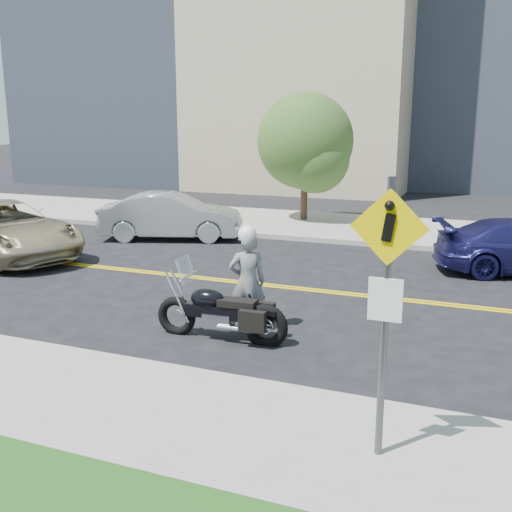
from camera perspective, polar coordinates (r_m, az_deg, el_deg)
The scene contains 8 objects.
ground_plane at distance 13.77m, azimuth -1.00°, elevation -2.58°, with size 120.00×120.00×0.00m, color black.
sidewalk_far at distance 20.71m, azimuth 7.06°, elevation 2.83°, with size 60.00×5.00×0.15m, color #9E9B91.
pedestrian_sign at distance 6.24m, azimuth 12.26°, elevation -3.53°, with size 0.78×0.08×3.00m.
motorcyclist at distance 10.48m, azimuth -0.82°, elevation -2.20°, with size 0.78×0.71×1.92m.
motorcycle at distance 10.17m, azimuth -3.34°, elevation -4.22°, with size 2.29×0.70×1.39m, color black, non-canonical shape.
suv at distance 17.61m, azimuth -23.02°, elevation 2.34°, with size 2.50×5.42×1.51m, color tan.
parked_car_silver at distance 18.83m, azimuth -8.08°, elevation 3.78°, with size 1.53×4.38×1.44m, color #B0B4B8.
tree_far_a at distance 21.33m, azimuth 4.69°, elevation 10.86°, with size 3.37×3.37×4.60m.
Camera 1 is at (5.14, -12.23, 3.71)m, focal length 42.00 mm.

